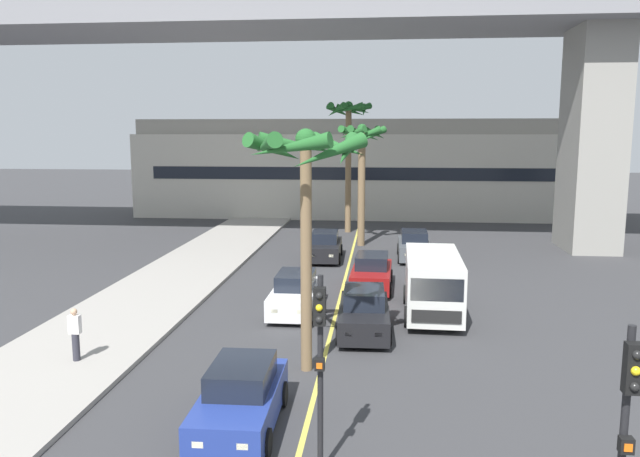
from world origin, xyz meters
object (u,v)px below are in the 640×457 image
object	(u,v)px
car_queue_fifth	(325,247)
traffic_light_right_far_corner	(626,424)
car_queue_second	(295,294)
pedestrian_near_crosswalk	(75,333)
car_queue_fourth	(372,273)
car_queue_sixth	(414,246)
palm_tree_far_median	(362,149)
car_queue_third	(241,399)
delivery_van	(433,283)
traffic_light_median_near	(320,348)
car_queue_front	(364,313)
palm_tree_mid_median	(349,128)
palm_tree_near_median	(306,168)

from	to	relation	value
car_queue_fifth	traffic_light_right_far_corner	bearing A→B (deg)	-74.50
car_queue_second	pedestrian_near_crosswalk	world-z (taller)	pedestrian_near_crosswalk
car_queue_fourth	car_queue_sixth	size ratio (longest dim) A/B	1.01
car_queue_sixth	traffic_light_right_far_corner	distance (m)	25.24
palm_tree_far_median	pedestrian_near_crosswalk	world-z (taller)	palm_tree_far_median
car_queue_second	car_queue_third	bearing A→B (deg)	-89.68
car_queue_second	traffic_light_right_far_corner	distance (m)	15.96
pedestrian_near_crosswalk	car_queue_second	bearing A→B (deg)	46.85
delivery_van	palm_tree_far_median	distance (m)	15.72
car_queue_fourth	pedestrian_near_crosswalk	xyz separation A→B (m)	(-8.70, -10.15, 0.28)
car_queue_fifth	traffic_light_median_near	distance (m)	21.87
car_queue_third	car_queue_fourth	size ratio (longest dim) A/B	0.99
car_queue_front	traffic_light_median_near	distance (m)	9.45
car_queue_fourth	pedestrian_near_crosswalk	world-z (taller)	pedestrian_near_crosswalk
delivery_van	palm_tree_mid_median	bearing A→B (deg)	102.44
car_queue_sixth	car_queue_fourth	bearing A→B (deg)	-107.81
car_queue_fifth	pedestrian_near_crosswalk	xyz separation A→B (m)	(-6.01, -16.41, 0.28)
traffic_light_right_far_corner	delivery_van	bearing A→B (deg)	96.70
palm_tree_far_median	pedestrian_near_crosswalk	distance (m)	22.92
palm_tree_mid_median	pedestrian_near_crosswalk	world-z (taller)	palm_tree_mid_median
car_queue_fourth	traffic_light_right_far_corner	size ratio (longest dim) A/B	0.99
car_queue_fifth	palm_tree_far_median	world-z (taller)	palm_tree_far_median
delivery_van	palm_tree_far_median	xyz separation A→B (m)	(-3.27, 14.65, 4.68)
car_queue_front	car_queue_second	bearing A→B (deg)	140.54
car_queue_front	palm_tree_far_median	xyz separation A→B (m)	(-0.72, 17.02, 5.24)
car_queue_third	traffic_light_median_near	world-z (taller)	traffic_light_median_near
palm_tree_near_median	palm_tree_far_median	bearing A→B (deg)	87.60
car_queue_front	car_queue_sixth	world-z (taller)	same
car_queue_second	palm_tree_far_median	distance (m)	15.79
car_queue_third	car_queue_fifth	size ratio (longest dim) A/B	1.00
palm_tree_mid_median	palm_tree_far_median	bearing A→B (deg)	-77.97
delivery_van	palm_tree_far_median	world-z (taller)	palm_tree_far_median
car_queue_front	pedestrian_near_crosswalk	xyz separation A→B (m)	(-8.55, -3.94, 0.28)
palm_tree_mid_median	traffic_light_median_near	bearing A→B (deg)	-87.79
pedestrian_near_crosswalk	traffic_light_right_far_corner	bearing A→B (deg)	-32.10
traffic_light_median_near	traffic_light_right_far_corner	size ratio (longest dim) A/B	1.00
car_queue_sixth	palm_tree_mid_median	bearing A→B (deg)	114.89
car_queue_fifth	palm_tree_near_median	xyz separation A→B (m)	(0.96, -16.08, 5.26)
palm_tree_near_median	car_queue_fifth	bearing A→B (deg)	93.41
traffic_light_median_near	pedestrian_near_crosswalk	xyz separation A→B (m)	(-7.94, 5.28, -1.72)
car_queue_fourth	traffic_light_median_near	distance (m)	15.57
car_queue_fourth	car_queue_fifth	distance (m)	6.82
palm_tree_near_median	car_queue_third	bearing A→B (deg)	-106.45
car_queue_front	palm_tree_mid_median	bearing A→B (deg)	94.70
car_queue_front	car_queue_fifth	distance (m)	12.73
traffic_light_median_near	pedestrian_near_crosswalk	distance (m)	9.69
car_queue_second	palm_tree_mid_median	xyz separation A→B (m)	(0.92, 19.93, 6.54)
car_queue_sixth	pedestrian_near_crosswalk	bearing A→B (deg)	-122.62
car_queue_second	pedestrian_near_crosswalk	distance (m)	8.50
car_queue_sixth	traffic_light_right_far_corner	size ratio (longest dim) A/B	0.98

